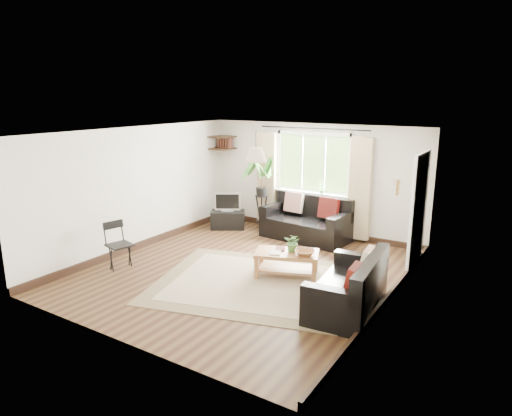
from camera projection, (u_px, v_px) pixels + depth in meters
The scene contains 24 objects.
floor at pixel (244, 271), 7.94m from camera, with size 5.50×5.50×0.00m, color black.
ceiling at pixel (243, 132), 7.36m from camera, with size 5.50×5.50×0.00m, color white.
wall_back at pixel (313, 179), 9.91m from camera, with size 5.00×0.02×2.40m, color silver.
wall_front at pixel (115, 250), 5.39m from camera, with size 5.00×0.02×2.40m, color silver.
wall_left at pixel (137, 188), 8.94m from camera, with size 0.02×5.50×2.40m, color silver.
wall_right at pixel (392, 226), 6.36m from camera, with size 0.02×5.50×2.40m, color silver.
rug at pixel (253, 282), 7.45m from camera, with size 3.08×2.64×0.02m, color beige.
window at pixel (313, 163), 9.79m from camera, with size 2.50×0.16×2.16m, color white, non-canonical shape.
door at pixel (418, 214), 7.82m from camera, with size 0.06×0.96×2.06m, color silver.
corner_shelf at pixel (222, 143), 10.70m from camera, with size 0.50×0.50×0.34m, color black, non-canonical shape.
pendant_lamp at pixel (256, 151), 7.77m from camera, with size 0.36×0.36×0.54m, color beige, non-canonical shape.
wall_sconce at pixel (396, 184), 6.51m from camera, with size 0.12×0.12×0.28m, color beige, non-canonical shape.
sofa_back at pixel (306, 219), 9.62m from camera, with size 1.81×0.91×0.85m, color black, non-canonical shape.
sofa_right at pixel (347, 284), 6.47m from camera, with size 0.81×1.62×0.76m, color black, non-canonical shape.
coffee_table at pixel (287, 264), 7.68m from camera, with size 1.05×0.57×0.43m, color #985931, non-canonical shape.
table_plant at pixel (293, 242), 7.62m from camera, with size 0.28×0.24×0.31m, color #3E6F2C.
bowl at pixel (305, 253), 7.48m from camera, with size 0.34×0.34×0.08m, color brown.
book_a at pixel (270, 252), 7.59m from camera, with size 0.17×0.24×0.02m, color silver.
book_b at pixel (276, 248), 7.78m from camera, with size 0.16×0.22×0.02m, color brown.
tv_stand at pixel (228, 220), 10.44m from camera, with size 0.76×0.43×0.41m, color black.
tv at pixel (227, 201), 10.34m from camera, with size 0.58×0.19×0.45m, color #A5A5AA, non-canonical shape.
palm_stand at pixel (262, 192), 10.21m from camera, with size 0.67×0.67×1.72m, color black, non-canonical shape.
folding_chair at pixel (120, 246), 7.97m from camera, with size 0.43×0.43×0.83m, color black, non-canonical shape.
sill_plant at pixel (321, 187), 9.71m from camera, with size 0.14×0.10×0.27m, color #2D6023.
Camera 1 is at (4.13, -6.19, 2.99)m, focal length 32.00 mm.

